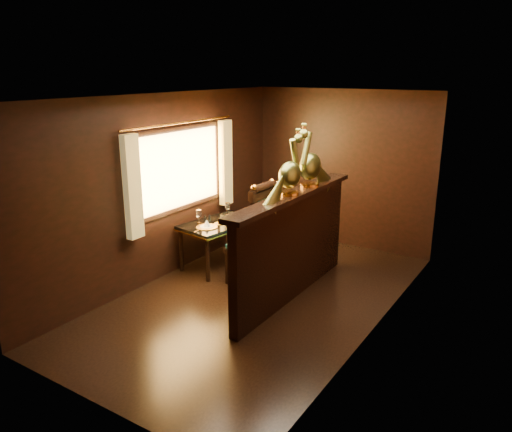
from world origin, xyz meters
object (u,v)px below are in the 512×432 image
(dining_table, at_px, (220,226))
(peacock_right, at_px, (311,154))
(chair_right, at_px, (264,224))
(peacock_left, at_px, (290,163))
(chair_left, at_px, (258,232))

(dining_table, bearing_deg, peacock_right, 12.82)
(chair_right, height_order, peacock_left, peacock_left)
(peacock_left, bearing_deg, peacock_right, 90.00)
(chair_left, relative_size, peacock_right, 1.76)
(dining_table, distance_m, peacock_right, 1.80)
(chair_right, bearing_deg, peacock_right, -3.79)
(peacock_right, bearing_deg, dining_table, -176.42)
(dining_table, height_order, peacock_left, peacock_left)
(dining_table, height_order, chair_right, chair_right)
(dining_table, height_order, peacock_right, peacock_right)
(peacock_right, bearing_deg, chair_left, -148.48)
(peacock_left, distance_m, peacock_right, 0.53)
(chair_left, xyz_separation_m, chair_right, (-0.25, 0.56, -0.08))
(chair_right, distance_m, peacock_right, 1.39)
(peacock_left, relative_size, peacock_right, 0.94)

